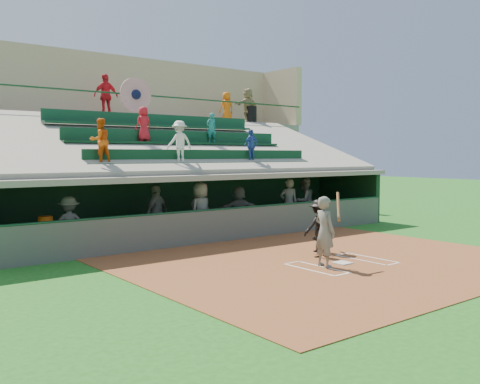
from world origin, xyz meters
TOP-DOWN VIEW (x-y plane):
  - ground at (0.00, 0.00)m, footprint 100.00×100.00m
  - dirt_slab at (0.00, 0.50)m, footprint 11.00×9.00m
  - home_plate at (0.00, 0.00)m, footprint 0.43×0.43m
  - batters_box_chalk at (0.00, 0.00)m, footprint 2.65×1.85m
  - dugout_floor at (0.00, 6.75)m, footprint 16.00×3.50m
  - concourse_slab at (0.00, 13.50)m, footprint 20.00×3.00m
  - grandstand at (-0.01, 10.51)m, footprint 20.40×10.40m
  - batter_at_plate at (-0.70, 0.01)m, footprint 0.88×0.78m
  - catcher at (0.16, 1.03)m, footprint 0.51×0.40m
  - home_umpire at (0.77, 1.61)m, footprint 1.10×0.73m
  - dugout_bench at (-0.10, 7.97)m, footprint 13.19×5.82m
  - white_table at (-6.04, 5.93)m, footprint 0.86×0.66m
  - water_cooler at (-5.99, 5.98)m, footprint 0.41×0.41m
  - dugout_player_a at (-5.23, 6.14)m, footprint 1.20×0.86m
  - dugout_player_b at (-2.13, 6.38)m, footprint 1.21×0.92m
  - dugout_player_c at (-0.75, 5.76)m, footprint 1.11×0.91m
  - dugout_player_d at (1.38, 6.35)m, footprint 1.67×0.88m
  - dugout_player_e at (3.57, 5.93)m, footprint 0.86×0.76m
  - dugout_player_f at (4.81, 6.29)m, footprint 0.96×0.75m
  - trash_bin at (6.92, 12.44)m, footprint 0.60×0.60m
  - concourse_staff_a at (-0.91, 13.05)m, footprint 1.16×0.52m
  - concourse_staff_b at (5.64, 12.87)m, footprint 0.82×0.56m
  - concourse_staff_c at (6.79, 12.56)m, footprint 1.80×0.88m

SIDE VIEW (x-z plane):
  - ground at x=0.00m, z-range 0.00..0.00m
  - dirt_slab at x=0.00m, z-range 0.00..0.02m
  - dugout_floor at x=0.00m, z-range 0.00..0.04m
  - batters_box_chalk at x=0.00m, z-range 0.02..0.03m
  - home_plate at x=0.00m, z-range 0.02..0.05m
  - dugout_bench at x=-0.10m, z-range 0.04..0.46m
  - white_table at x=-6.04m, z-range 0.04..0.77m
  - catcher at x=0.16m, z-range 0.02..1.05m
  - home_umpire at x=0.77m, z-range 0.02..1.61m
  - dugout_player_a at x=-5.23m, z-range 0.04..1.71m
  - dugout_player_d at x=1.38m, z-range 0.04..1.76m
  - batter_at_plate at x=-0.70m, z-range -0.02..1.93m
  - water_cooler at x=-5.99m, z-range 0.77..1.18m
  - dugout_player_b at x=-2.13m, z-range 0.04..1.95m
  - dugout_player_f at x=4.81m, z-range 0.04..2.00m
  - dugout_player_e at x=3.57m, z-range 0.04..2.00m
  - dugout_player_c at x=-0.75m, z-range 0.04..2.01m
  - grandstand at x=-0.01m, z-range -1.64..6.16m
  - concourse_slab at x=0.00m, z-range 0.00..4.60m
  - trash_bin at x=6.92m, z-range 4.60..5.50m
  - concourse_staff_b at x=5.64m, z-range 4.60..6.21m
  - concourse_staff_c at x=6.79m, z-range 4.60..6.46m
  - concourse_staff_a at x=-0.91m, z-range 4.60..6.55m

